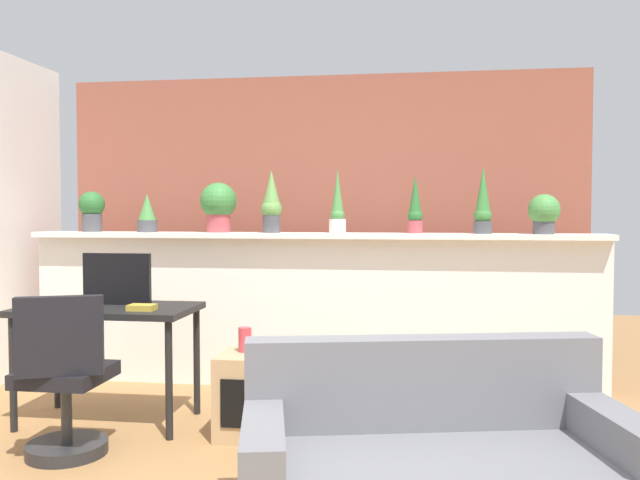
# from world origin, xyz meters

# --- Properties ---
(divider_wall) EXTENTS (4.39, 0.16, 1.15)m
(divider_wall) POSITION_xyz_m (0.00, 2.00, 0.58)
(divider_wall) COLOR white
(divider_wall) RESTS_ON ground
(plant_shelf) EXTENTS (4.39, 0.29, 0.04)m
(plant_shelf) POSITION_xyz_m (0.00, 1.96, 1.17)
(plant_shelf) COLOR white
(plant_shelf) RESTS_ON divider_wall
(brick_wall_behind) EXTENTS (4.39, 0.10, 2.50)m
(brick_wall_behind) POSITION_xyz_m (0.00, 2.60, 1.25)
(brick_wall_behind) COLOR #9E5442
(brick_wall_behind) RESTS_ON ground
(potted_plant_0) EXTENTS (0.21, 0.21, 0.32)m
(potted_plant_0) POSITION_xyz_m (-1.78, 2.00, 1.37)
(potted_plant_0) COLOR #4C4C51
(potted_plant_0) RESTS_ON plant_shelf
(potted_plant_1) EXTENTS (0.16, 0.16, 0.30)m
(potted_plant_1) POSITION_xyz_m (-1.30, 1.97, 1.33)
(potted_plant_1) COLOR #4C4C51
(potted_plant_1) RESTS_ON plant_shelf
(potted_plant_2) EXTENTS (0.28, 0.28, 0.39)m
(potted_plant_2) POSITION_xyz_m (-0.72, 2.00, 1.41)
(potted_plant_2) COLOR #B7474C
(potted_plant_2) RESTS_ON plant_shelf
(potted_plant_3) EXTENTS (0.16, 0.16, 0.48)m
(potted_plant_3) POSITION_xyz_m (-0.29, 1.95, 1.42)
(potted_plant_3) COLOR #4C4C51
(potted_plant_3) RESTS_ON plant_shelf
(potted_plant_4) EXTENTS (0.13, 0.13, 0.49)m
(potted_plant_4) POSITION_xyz_m (0.21, 1.98, 1.39)
(potted_plant_4) COLOR silver
(potted_plant_4) RESTS_ON plant_shelf
(potted_plant_5) EXTENTS (0.11, 0.11, 0.43)m
(potted_plant_5) POSITION_xyz_m (0.80, 2.00, 1.38)
(potted_plant_5) COLOR #B7474C
(potted_plant_5) RESTS_ON plant_shelf
(potted_plant_6) EXTENTS (0.13, 0.13, 0.49)m
(potted_plant_6) POSITION_xyz_m (1.29, 1.95, 1.40)
(potted_plant_6) COLOR #4C4C51
(potted_plant_6) RESTS_ON plant_shelf
(potted_plant_7) EXTENTS (0.23, 0.23, 0.29)m
(potted_plant_7) POSITION_xyz_m (1.72, 1.94, 1.35)
(potted_plant_7) COLOR #4C4C51
(potted_plant_7) RESTS_ON plant_shelf
(desk) EXTENTS (1.10, 0.60, 0.75)m
(desk) POSITION_xyz_m (-1.14, 0.96, 0.67)
(desk) COLOR black
(desk) RESTS_ON ground
(tv_monitor) EXTENTS (0.45, 0.04, 0.33)m
(tv_monitor) POSITION_xyz_m (-1.11, 1.04, 0.92)
(tv_monitor) COLOR black
(tv_monitor) RESTS_ON desk
(office_chair) EXTENTS (0.51, 0.51, 0.91)m
(office_chair) POSITION_xyz_m (-1.10, 0.35, 0.39)
(office_chair) COLOR #262628
(office_chair) RESTS_ON ground
(side_cube_shelf) EXTENTS (0.40, 0.41, 0.50)m
(side_cube_shelf) POSITION_xyz_m (-0.17, 0.85, 0.25)
(side_cube_shelf) COLOR tan
(side_cube_shelf) RESTS_ON ground
(vase_on_shelf) EXTENTS (0.08, 0.08, 0.15)m
(vase_on_shelf) POSITION_xyz_m (-0.23, 0.89, 0.57)
(vase_on_shelf) COLOR #CC3D47
(vase_on_shelf) RESTS_ON side_cube_shelf
(book_on_desk) EXTENTS (0.16, 0.11, 0.04)m
(book_on_desk) POSITION_xyz_m (-0.85, 0.82, 0.77)
(book_on_desk) COLOR gold
(book_on_desk) RESTS_ON desk
(couch) EXTENTS (1.69, 1.08, 0.80)m
(couch) POSITION_xyz_m (0.89, -0.30, 0.28)
(couch) COLOR slate
(couch) RESTS_ON ground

